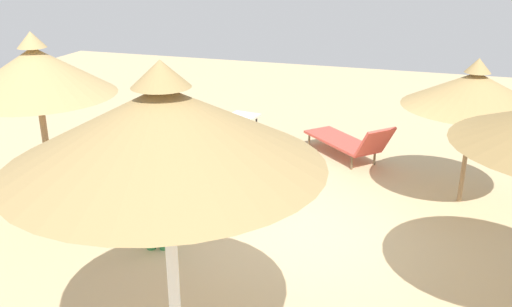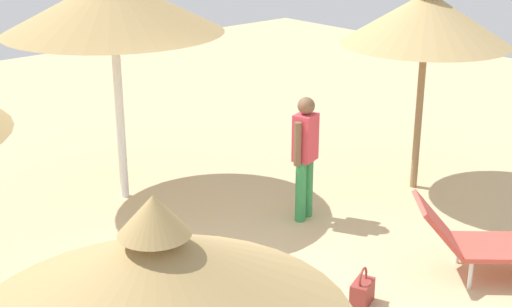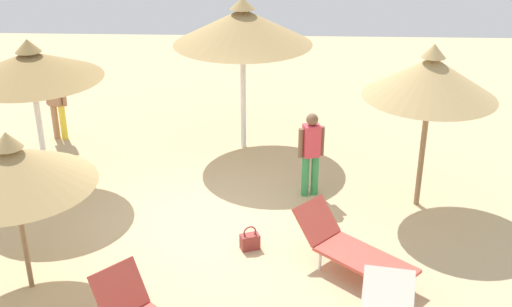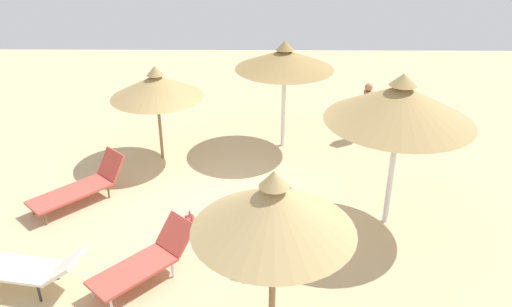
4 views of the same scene
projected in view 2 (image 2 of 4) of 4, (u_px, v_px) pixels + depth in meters
The scene contains 7 objects.
ground at pixel (241, 306), 7.17m from camera, with size 24.00×24.00×0.10m, color tan.
parasol_umbrella_back at pixel (113, 4), 8.78m from camera, with size 2.70×2.70×3.06m.
parasol_umbrella_near_left at pixel (426, 18), 9.16m from camera, with size 2.15×2.15×2.84m.
parasol_umbrella_near_right at pixel (157, 278), 3.86m from camera, with size 2.16×2.16×2.35m.
lounge_chair_far_right at pixel (499, 241), 7.51m from camera, with size 1.72×1.79×0.84m.
person_standing_far_left at pixel (305, 152), 8.70m from camera, with size 0.29×0.45×1.54m.
handbag at pixel (362, 292), 7.08m from camera, with size 0.26×0.33×0.39m.
Camera 2 is at (-4.78, 4.00, 3.80)m, focal length 51.25 mm.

